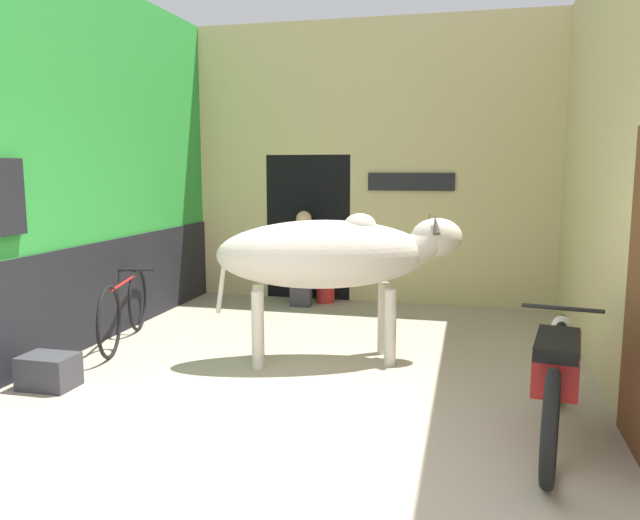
{
  "coord_description": "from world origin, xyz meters",
  "views": [
    {
      "loc": [
        1.35,
        -3.18,
        1.82
      ],
      "look_at": [
        0.0,
        2.33,
        0.98
      ],
      "focal_mm": 35.0,
      "sensor_mm": 36.0,
      "label": 1
    }
  ],
  "objects": [
    {
      "name": "ground_plane",
      "position": [
        0.0,
        0.0,
        0.0
      ],
      "size": [
        30.0,
        30.0,
        0.0
      ],
      "primitive_type": "plane",
      "color": "tan"
    },
    {
      "name": "wall_left_shopfront",
      "position": [
        -2.53,
        2.58,
        1.82
      ],
      "size": [
        0.25,
        5.18,
        3.77
      ],
      "color": "green",
      "rests_on": "ground_plane"
    },
    {
      "name": "wall_back_with_doorway",
      "position": [
        -0.29,
        5.42,
        1.58
      ],
      "size": [
        4.89,
        0.93,
        3.77
      ],
      "color": "#D1BC84",
      "rests_on": "ground_plane"
    },
    {
      "name": "wall_right_with_door",
      "position": [
        2.53,
        2.54,
        1.86
      ],
      "size": [
        0.22,
        5.18,
        3.77
      ],
      "color": "#D1BC84",
      "rests_on": "ground_plane"
    },
    {
      "name": "cow",
      "position": [
        0.1,
        2.45,
        1.02
      ],
      "size": [
        2.35,
        1.26,
        1.42
      ],
      "color": "beige",
      "rests_on": "ground_plane"
    },
    {
      "name": "motorcycle_near",
      "position": [
        1.94,
        1.11,
        0.46
      ],
      "size": [
        0.59,
        2.1,
        0.8
      ],
      "color": "black",
      "rests_on": "ground_plane"
    },
    {
      "name": "bicycle",
      "position": [
        -2.14,
        2.52,
        0.36
      ],
      "size": [
        0.58,
        1.7,
        0.72
      ],
      "color": "black",
      "rests_on": "ground_plane"
    },
    {
      "name": "shopkeeper_seated",
      "position": [
        -0.82,
        4.77,
        0.66
      ],
      "size": [
        0.39,
        0.33,
        1.26
      ],
      "color": "#3D3842",
      "rests_on": "ground_plane"
    },
    {
      "name": "plastic_stool",
      "position": [
        -0.57,
        4.98,
        0.24
      ],
      "size": [
        0.36,
        0.36,
        0.44
      ],
      "color": "red",
      "rests_on": "ground_plane"
    },
    {
      "name": "crate",
      "position": [
        -2.04,
        1.15,
        0.14
      ],
      "size": [
        0.44,
        0.32,
        0.28
      ],
      "color": "#38383D",
      "rests_on": "ground_plane"
    }
  ]
}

